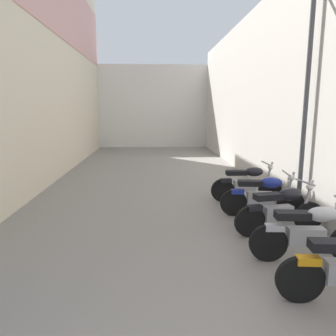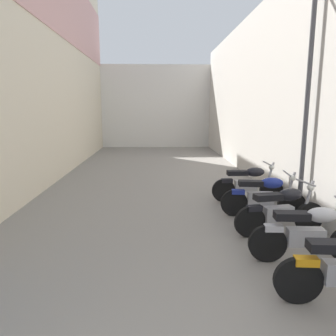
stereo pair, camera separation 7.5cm
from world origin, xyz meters
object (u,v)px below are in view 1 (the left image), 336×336
object	(u,v)px
motorcycle_sixth	(263,195)
motorcycle_fourth	(310,231)
street_lamp	(303,87)
motorcycle_seventh	(247,182)
motorcycle_fifth	(281,209)

from	to	relation	value
motorcycle_sixth	motorcycle_fourth	bearing A→B (deg)	-90.00
street_lamp	motorcycle_seventh	bearing A→B (deg)	119.12
motorcycle_sixth	street_lamp	xyz separation A→B (m)	(0.70, -0.06, 2.32)
motorcycle_seventh	street_lamp	xyz separation A→B (m)	(0.70, -1.26, 2.32)
motorcycle_fifth	motorcycle_sixth	xyz separation A→B (m)	(0.00, 1.02, 0.00)
motorcycle_sixth	motorcycle_seventh	world-z (taller)	same
motorcycle_fifth	street_lamp	xyz separation A→B (m)	(0.70, 0.96, 2.32)
motorcycle_fourth	motorcycle_fifth	bearing A→B (deg)	90.01
motorcycle_fifth	motorcycle_sixth	size ratio (longest dim) A/B	1.00
motorcycle_seventh	street_lamp	world-z (taller)	street_lamp
motorcycle_fifth	street_lamp	size ratio (longest dim) A/B	0.38
motorcycle_sixth	motorcycle_seventh	distance (m)	1.20
motorcycle_fourth	street_lamp	distance (m)	3.21
motorcycle_fourth	motorcycle_seventh	world-z (taller)	same
motorcycle_sixth	motorcycle_seventh	size ratio (longest dim) A/B	1.00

